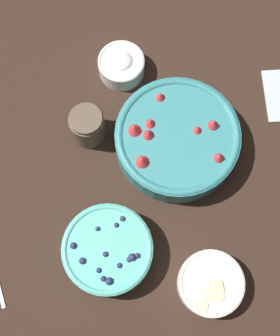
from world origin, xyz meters
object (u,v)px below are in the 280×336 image
object	(u,v)px
bowl_blueberries	(108,250)
bowl_strawberries	(177,139)
jar_chocolate	(88,126)
bowl_bananas	(211,284)
bowl_cream	(121,65)

from	to	relation	value
bowl_blueberries	bowl_strawberries	bearing A→B (deg)	-9.08
bowl_blueberries	jar_chocolate	xyz separation A→B (m)	(0.23, 0.15, 0.01)
bowl_blueberries	jar_chocolate	world-z (taller)	jar_chocolate
bowl_bananas	jar_chocolate	xyz separation A→B (m)	(0.21, 0.36, 0.01)
bowl_blueberries	bowl_bananas	xyz separation A→B (m)	(0.02, -0.22, -0.01)
bowl_strawberries	bowl_cream	world-z (taller)	bowl_strawberries
bowl_bananas	bowl_strawberries	bearing A→B (deg)	33.91
bowl_blueberries	jar_chocolate	bearing A→B (deg)	32.57
bowl_strawberries	bowl_cream	bearing A→B (deg)	55.73
bowl_strawberries	bowl_cream	size ratio (longest dim) A/B	2.53
bowl_strawberries	jar_chocolate	world-z (taller)	bowl_strawberries
bowl_blueberries	bowl_cream	world-z (taller)	bowl_blueberries
bowl_cream	jar_chocolate	bearing A→B (deg)	177.89
bowl_bananas	bowl_cream	distance (m)	0.52
bowl_cream	jar_chocolate	size ratio (longest dim) A/B	1.19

